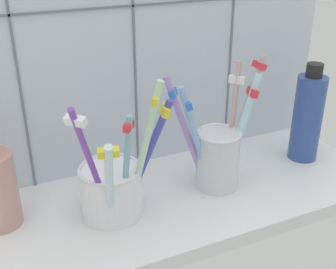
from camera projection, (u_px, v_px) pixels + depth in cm
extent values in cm
cube|color=silver|center=(167.00, 204.00, 60.89)|extent=(64.00, 22.00, 2.00)
cube|color=silver|center=(131.00, 32.00, 61.27)|extent=(64.00, 2.00, 45.00)
cube|color=slate|center=(14.00, 46.00, 54.33)|extent=(0.30, 0.20, 45.00)
cube|color=slate|center=(134.00, 33.00, 60.37)|extent=(0.30, 0.20, 45.00)
cube|color=slate|center=(232.00, 23.00, 66.42)|extent=(0.30, 0.20, 45.00)
cube|color=slate|center=(133.00, 6.00, 58.74)|extent=(64.00, 0.20, 0.30)
cylinder|color=white|center=(112.00, 192.00, 55.79)|extent=(8.02, 8.02, 6.54)
torus|color=silver|center=(111.00, 170.00, 54.36)|extent=(8.12, 8.12, 0.50)
cylinder|color=#80B0C4|center=(126.00, 170.00, 52.45)|extent=(2.19, 1.99, 14.38)
cube|color=#E5333F|center=(129.00, 126.00, 49.75)|extent=(1.89, 2.04, 1.01)
cylinder|color=silver|center=(109.00, 187.00, 50.11)|extent=(2.20, 6.10, 13.43)
cube|color=yellow|center=(108.00, 153.00, 45.82)|extent=(2.49, 1.58, 1.28)
cylinder|color=#BFE5BE|center=(143.00, 152.00, 52.30)|extent=(4.93, 3.45, 18.41)
cube|color=yellow|center=(156.00, 99.00, 49.13)|extent=(1.95, 2.45, 1.04)
cylinder|color=#4549BA|center=(146.00, 159.00, 53.78)|extent=(6.91, 2.86, 15.57)
cube|color=yellow|center=(165.00, 111.00, 51.30)|extent=(1.80, 2.77, 1.27)
cylinder|color=purple|center=(93.00, 169.00, 49.91)|extent=(5.52, 5.25, 17.39)
cube|color=white|center=(76.00, 121.00, 44.80)|extent=(2.42, 2.48, 1.20)
cylinder|color=silver|center=(219.00, 161.00, 61.34)|extent=(6.10, 6.10, 8.28)
torus|color=silver|center=(220.00, 134.00, 59.53)|extent=(6.30, 6.30, 0.50)
cylinder|color=#AE8AD1|center=(187.00, 134.00, 59.71)|extent=(5.88, 5.06, 16.17)
cube|color=blue|center=(173.00, 93.00, 57.69)|extent=(2.04, 2.19, 1.21)
cylinder|color=#8BAFE7|center=(198.00, 141.00, 58.21)|extent=(5.56, 1.81, 15.62)
cube|color=blue|center=(188.00, 105.00, 55.54)|extent=(1.24, 2.06, 1.10)
cylinder|color=#D3A5A5|center=(232.00, 122.00, 61.38)|extent=(2.88, 2.48, 17.32)
cube|color=white|center=(237.00, 80.00, 59.33)|extent=(2.00, 2.26, 1.15)
cylinder|color=#B4E2F5|center=(241.00, 131.00, 60.28)|extent=(4.86, 1.82, 16.22)
cube|color=#E5333F|center=(253.00, 92.00, 58.12)|extent=(1.37, 2.33, 1.17)
cylinder|color=#BCB0AF|center=(241.00, 121.00, 60.51)|extent=(6.17, 1.12, 18.40)
cube|color=#E5333F|center=(260.00, 66.00, 57.87)|extent=(1.05, 2.48, 1.02)
cylinder|color=#314C95|center=(307.00, 118.00, 68.01)|extent=(4.54, 4.54, 13.62)
cylinder|color=black|center=(315.00, 70.00, 64.60)|extent=(2.49, 2.49, 2.00)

